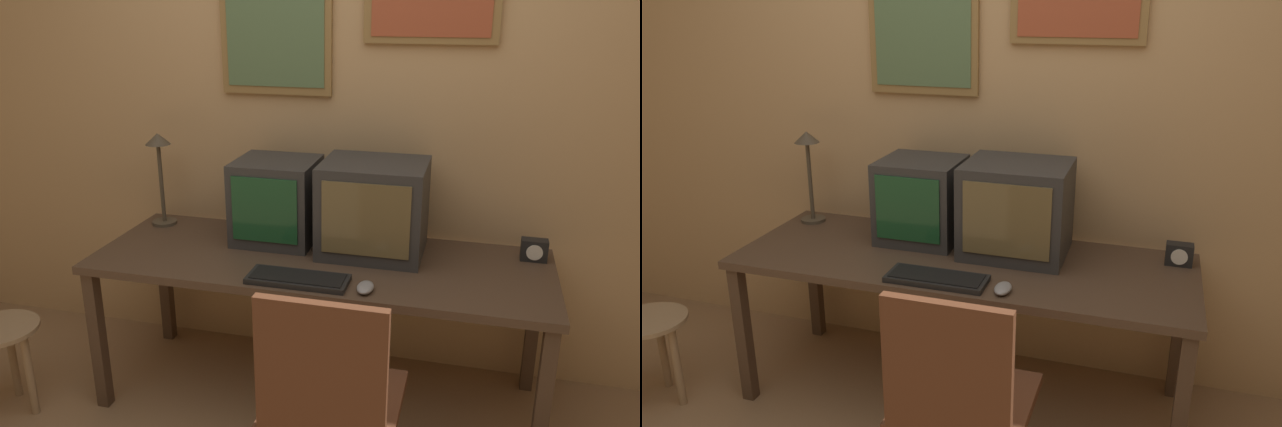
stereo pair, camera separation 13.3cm
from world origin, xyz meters
TOP-DOWN VIEW (x-y plane):
  - wall_back at (0.00, 1.52)m, footprint 8.00×0.08m
  - desk at (0.00, 1.07)m, footprint 2.00×0.73m
  - monitor_left at (-0.25, 1.24)m, footprint 0.37×0.35m
  - monitor_right at (0.21, 1.21)m, footprint 0.45×0.39m
  - keyboard_main at (-0.02, 0.81)m, footprint 0.41×0.16m
  - mouse_near_keyboard at (0.26, 0.79)m, footprint 0.07×0.11m
  - desk_clock at (0.91, 1.28)m, footprint 0.11×0.07m
  - desk_lamp at (-0.88, 1.30)m, footprint 0.12×0.12m
  - office_chair at (0.23, 0.33)m, footprint 0.47×0.47m
  - side_stool at (-1.34, 0.61)m, footprint 0.33×0.33m

SIDE VIEW (x-z plane):
  - side_stool at x=-1.34m, z-range 0.11..0.54m
  - office_chair at x=0.23m, z-range -0.06..0.90m
  - desk at x=0.00m, z-range 0.29..1.00m
  - keyboard_main at x=-0.02m, z-range 0.71..0.74m
  - mouse_near_keyboard at x=0.26m, z-range 0.71..0.75m
  - desk_clock at x=0.91m, z-range 0.71..0.81m
  - monitor_left at x=-0.25m, z-range 0.71..1.10m
  - monitor_right at x=0.21m, z-range 0.71..1.13m
  - desk_lamp at x=-0.88m, z-range 0.81..1.27m
  - wall_back at x=0.00m, z-range 0.01..2.61m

